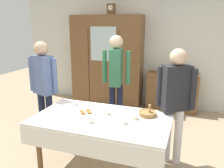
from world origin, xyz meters
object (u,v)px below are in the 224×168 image
(person_behind_table_right, at_px, (44,82))
(wall_cabinet, at_px, (107,61))
(tea_cup_far_right, at_px, (75,104))
(tea_cup_front_edge, at_px, (107,113))
(dining_table, at_px, (101,126))
(person_behind_table_left, at_px, (116,73))
(pastry_plate, at_px, (86,113))
(spoon_far_left, at_px, (134,111))
(book_stack, at_px, (173,71))
(tea_cup_center, at_px, (124,122))
(person_beside_shelf, at_px, (175,96))
(bread_basket, at_px, (147,113))
(spoon_near_right, at_px, (122,114))
(spoon_far_right, at_px, (159,129))
(tea_cup_back_edge, at_px, (134,117))
(mantel_clock, at_px, (111,9))
(tea_cup_mid_right, at_px, (90,121))
(bookshelf_low, at_px, (172,92))

(person_behind_table_right, bearing_deg, wall_cabinet, 81.65)
(tea_cup_far_right, distance_m, tea_cup_front_edge, 0.58)
(dining_table, bearing_deg, person_behind_table_left, 99.97)
(pastry_plate, distance_m, spoon_far_left, 0.67)
(book_stack, relative_size, spoon_far_left, 1.67)
(tea_cup_center, bearing_deg, person_behind_table_left, 112.28)
(spoon_far_left, xyz_separation_m, person_beside_shelf, (0.53, 0.17, 0.23))
(tea_cup_front_edge, relative_size, bread_basket, 0.54)
(tea_cup_far_right, bearing_deg, pastry_plate, -37.59)
(wall_cabinet, xyz_separation_m, person_behind_table_left, (0.67, -1.30, 0.01))
(pastry_plate, relative_size, spoon_near_right, 2.35)
(person_behind_table_left, bearing_deg, book_stack, 56.58)
(bread_basket, bearing_deg, tea_cup_front_edge, -163.66)
(tea_cup_far_right, distance_m, bread_basket, 1.08)
(wall_cabinet, xyz_separation_m, spoon_far_right, (1.65, -2.65, -0.30))
(book_stack, relative_size, tea_cup_far_right, 1.53)
(tea_cup_back_edge, relative_size, person_behind_table_left, 0.07)
(tea_cup_back_edge, height_order, tea_cup_center, same)
(pastry_plate, bearing_deg, mantel_clock, 102.05)
(dining_table, height_order, tea_cup_front_edge, tea_cup_front_edge)
(dining_table, xyz_separation_m, tea_cup_back_edge, (0.41, 0.12, 0.13))
(dining_table, relative_size, wall_cabinet, 0.82)
(tea_cup_back_edge, bearing_deg, pastry_plate, -177.12)
(dining_table, distance_m, tea_cup_far_right, 0.62)
(tea_cup_far_right, bearing_deg, spoon_near_right, -5.14)
(tea_cup_back_edge, relative_size, pastry_plate, 0.46)
(wall_cabinet, relative_size, person_behind_table_right, 1.27)
(tea_cup_far_right, bearing_deg, tea_cup_front_edge, -15.73)
(tea_cup_far_right, distance_m, tea_cup_mid_right, 0.66)
(tea_cup_front_edge, relative_size, tea_cup_center, 1.00)
(dining_table, xyz_separation_m, tea_cup_center, (0.32, -0.06, 0.13))
(dining_table, xyz_separation_m, bread_basket, (0.55, 0.30, 0.14))
(bookshelf_low, xyz_separation_m, spoon_far_right, (0.08, -2.70, 0.33))
(tea_cup_mid_right, bearing_deg, bookshelf_low, 75.38)
(person_behind_table_right, bearing_deg, bookshelf_low, 48.82)
(tea_cup_center, height_order, spoon_near_right, tea_cup_center)
(book_stack, xyz_separation_m, tea_cup_center, (-0.34, -2.70, -0.13))
(bread_basket, height_order, spoon_near_right, bread_basket)
(tea_cup_front_edge, relative_size, pastry_plate, 0.46)
(tea_cup_far_right, height_order, tea_cup_center, same)
(mantel_clock, distance_m, tea_cup_mid_right, 3.21)
(tea_cup_far_right, height_order, spoon_far_right, tea_cup_far_right)
(person_behind_table_left, bearing_deg, tea_cup_far_right, -107.16)
(tea_cup_front_edge, bearing_deg, tea_cup_far_right, 164.27)
(tea_cup_back_edge, xyz_separation_m, person_behind_table_left, (-0.64, 1.17, 0.28))
(bookshelf_low, xyz_separation_m, tea_cup_front_edge, (-0.64, -2.50, 0.35))
(spoon_far_left, height_order, person_behind_table_right, person_behind_table_right)
(tea_cup_back_edge, distance_m, tea_cup_far_right, 0.96)
(pastry_plate, bearing_deg, spoon_far_left, 25.57)
(tea_cup_far_right, bearing_deg, bread_basket, -0.30)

